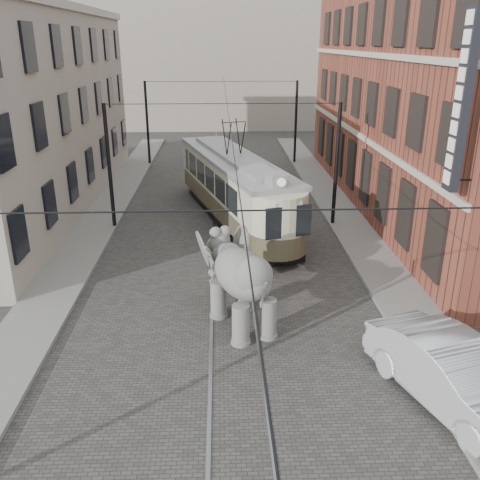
{
  "coord_description": "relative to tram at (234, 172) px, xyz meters",
  "views": [
    {
      "loc": [
        -0.37,
        -18.32,
        8.61
      ],
      "look_at": [
        0.29,
        -1.35,
        2.1
      ],
      "focal_mm": 38.9,
      "sensor_mm": 36.0,
      "label": 1
    }
  ],
  "objects": [
    {
      "name": "tram_rails",
      "position": [
        -0.3,
        -6.98,
        -2.5
      ],
      "size": [
        1.54,
        80.0,
        0.02
      ],
      "primitive_type": null,
      "color": "slate",
      "rests_on": "ground"
    },
    {
      "name": "distant_block",
      "position": [
        -0.3,
        33.02,
        4.49
      ],
      "size": [
        28.0,
        10.0,
        14.0
      ],
      "primitive_type": "cube",
      "color": "gray",
      "rests_on": "ground"
    },
    {
      "name": "tram",
      "position": [
        0.0,
        0.0,
        0.0
      ],
      "size": [
        6.01,
        12.89,
        5.02
      ],
      "primitive_type": null,
      "rotation": [
        0.0,
        0.0,
        0.28
      ],
      "color": "beige",
      "rests_on": "ground"
    },
    {
      "name": "stucco_building",
      "position": [
        -11.3,
        3.02,
        2.49
      ],
      "size": [
        7.0,
        24.0,
        10.0
      ],
      "primitive_type": "cube",
      "color": "gray",
      "rests_on": "ground"
    },
    {
      "name": "sidewalk_left",
      "position": [
        -6.8,
        -6.98,
        -2.44
      ],
      "size": [
        2.0,
        60.0,
        0.15
      ],
      "primitive_type": "cube",
      "color": "slate",
      "rests_on": "ground"
    },
    {
      "name": "elephant",
      "position": [
        -0.03,
        -10.63,
        -1.08
      ],
      "size": [
        4.12,
        5.3,
        2.86
      ],
      "primitive_type": null,
      "rotation": [
        0.0,
        0.0,
        0.38
      ],
      "color": "#605E59",
      "rests_on": "ground"
    },
    {
      "name": "ground",
      "position": [
        -0.3,
        -6.98,
        -2.51
      ],
      "size": [
        120.0,
        120.0,
        0.0
      ],
      "primitive_type": "plane",
      "color": "#43403D"
    },
    {
      "name": "sidewalk_right",
      "position": [
        5.7,
        -6.98,
        -2.44
      ],
      "size": [
        2.0,
        60.0,
        0.15
      ],
      "primitive_type": "cube",
      "color": "slate",
      "rests_on": "ground"
    },
    {
      "name": "brick_building",
      "position": [
        10.7,
        2.02,
        3.49
      ],
      "size": [
        8.0,
        26.0,
        12.0
      ],
      "primitive_type": "cube",
      "color": "brown",
      "rests_on": "ground"
    },
    {
      "name": "parked_car",
      "position": [
        5.06,
        -14.69,
        -1.65
      ],
      "size": [
        3.47,
        5.54,
        1.72
      ],
      "primitive_type": "imported",
      "rotation": [
        0.0,
        0.0,
        0.34
      ],
      "color": "#A2A2A7",
      "rests_on": "ground"
    },
    {
      "name": "catenary",
      "position": [
        -0.5,
        -1.98,
        0.49
      ],
      "size": [
        11.0,
        30.2,
        6.0
      ],
      "primitive_type": null,
      "color": "black",
      "rests_on": "ground"
    }
  ]
}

